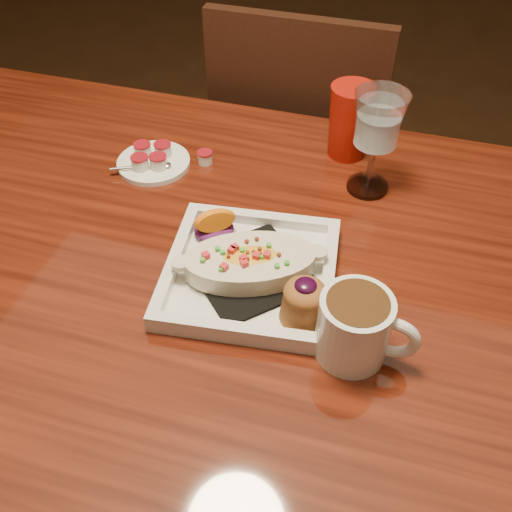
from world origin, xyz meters
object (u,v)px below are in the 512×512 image
(saucer, at_px, (152,160))
(red_tumbler, at_px, (350,122))
(chair_far, at_px, (301,159))
(plate, at_px, (256,271))
(table, at_px, (221,295))
(goblet, at_px, (378,126))
(coffee_mug, at_px, (357,326))

(saucer, bearing_deg, red_tumbler, 22.95)
(chair_far, relative_size, plate, 3.32)
(plate, bearing_deg, red_tumbler, 72.65)
(table, distance_m, red_tumbler, 0.40)
(plate, height_order, red_tumbler, red_tumbler)
(table, relative_size, chair_far, 1.61)
(goblet, distance_m, saucer, 0.42)
(table, relative_size, red_tumbler, 10.73)
(coffee_mug, height_order, saucer, coffee_mug)
(chair_far, bearing_deg, goblet, 117.26)
(table, bearing_deg, red_tumbler, 66.71)
(goblet, bearing_deg, saucer, -173.14)
(goblet, xyz_separation_m, saucer, (-0.40, -0.05, -0.12))
(plate, height_order, coffee_mug, coffee_mug)
(table, distance_m, coffee_mug, 0.31)
(coffee_mug, bearing_deg, saucer, 146.43)
(table, xyz_separation_m, goblet, (0.20, 0.24, 0.23))
(chair_far, relative_size, goblet, 4.97)
(coffee_mug, xyz_separation_m, saucer, (-0.43, 0.32, -0.04))
(table, bearing_deg, chair_far, 90.00)
(table, bearing_deg, plate, -28.12)
(goblet, relative_size, saucer, 1.36)
(table, relative_size, saucer, 10.93)
(plate, distance_m, red_tumbler, 0.39)
(chair_far, relative_size, coffee_mug, 6.86)
(red_tumbler, bearing_deg, chair_far, 116.30)
(saucer, bearing_deg, table, -43.96)
(saucer, relative_size, red_tumbler, 0.98)
(goblet, bearing_deg, coffee_mug, -84.50)
(chair_far, height_order, goblet, goblet)
(table, distance_m, goblet, 0.39)
(table, height_order, plate, plate)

